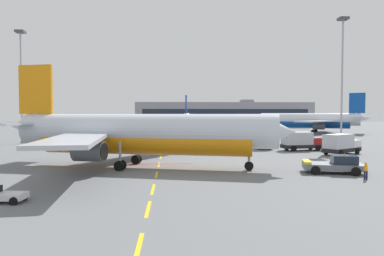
# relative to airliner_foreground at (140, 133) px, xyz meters

# --- Properties ---
(ground) EXTENTS (400.00, 400.00, 0.00)m
(ground) POSITION_rel_airliner_foreground_xyz_m (24.08, 20.43, -3.95)
(ground) COLOR slate
(apron_paint_markings) EXTENTS (8.00, 93.85, 0.01)m
(apron_paint_markings) POSITION_rel_airliner_foreground_xyz_m (2.08, 18.05, -3.95)
(apron_paint_markings) COLOR yellow
(apron_paint_markings) RESTS_ON ground
(airliner_foreground) EXTENTS (34.44, 33.56, 12.20)m
(airliner_foreground) POSITION_rel_airliner_foreground_xyz_m (0.00, 0.00, 0.00)
(airliner_foreground) COLOR silver
(airliner_foreground) RESTS_ON ground
(pushback_tug) EXTENTS (6.52, 4.32, 2.08)m
(pushback_tug) POSITION_rel_airliner_foreground_xyz_m (20.76, -5.28, -3.05)
(pushback_tug) COLOR slate
(pushback_tug) RESTS_ON ground
(airliner_mid_left) EXTENTS (33.73, 31.65, 12.66)m
(airliner_mid_left) POSITION_rel_airliner_foreground_xyz_m (48.86, 70.78, 0.15)
(airliner_mid_left) COLOR silver
(airliner_mid_left) RESTS_ON ground
(airliner_far_center) EXTENTS (34.91, 35.23, 12.34)m
(airliner_far_center) POSITION_rel_airliner_foreground_xyz_m (9.73, 89.19, 0.05)
(airliner_far_center) COLOR white
(airliner_far_center) RESTS_ON ground
(catering_truck) EXTENTS (7.19, 5.79, 3.14)m
(catering_truck) POSITION_rel_airliner_foreground_xyz_m (29.40, 10.77, -2.30)
(catering_truck) COLOR black
(catering_truck) RESTS_ON ground
(fuel_service_truck) EXTENTS (7.28, 3.48, 3.14)m
(fuel_service_truck) POSITION_rel_airliner_foreground_xyz_m (25.52, 16.94, -2.30)
(fuel_service_truck) COLOR black
(fuel_service_truck) RESTS_ON ground
(ground_power_truck) EXTENTS (4.39, 7.40, 3.14)m
(ground_power_truck) POSITION_rel_airliner_foreground_xyz_m (19.24, 20.92, -2.30)
(ground_power_truck) COLOR black
(ground_power_truck) RESTS_ON ground
(ground_crew_worker) EXTENTS (0.51, 0.53, 1.67)m
(ground_crew_worker) POSITION_rel_airliner_foreground_xyz_m (21.92, -8.99, -3.00)
(ground_crew_worker) COLOR #191E38
(ground_crew_worker) RESTS_ON ground
(apron_light_mast_near) EXTENTS (1.80, 1.80, 23.58)m
(apron_light_mast_near) POSITION_rel_airliner_foreground_xyz_m (-27.78, 34.61, 10.81)
(apron_light_mast_near) COLOR slate
(apron_light_mast_near) RESTS_ON ground
(apron_light_mast_far) EXTENTS (1.80, 1.80, 25.26)m
(apron_light_mast_far) POSITION_rel_airliner_foreground_xyz_m (37.57, 27.13, 11.73)
(apron_light_mast_far) COLOR slate
(apron_light_mast_far) RESTS_ON ground
(terminal_satellite) EXTENTS (81.06, 26.40, 13.06)m
(terminal_satellite) POSITION_rel_airliner_foreground_xyz_m (28.08, 126.85, 1.79)
(terminal_satellite) COLOR gray
(terminal_satellite) RESTS_ON ground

